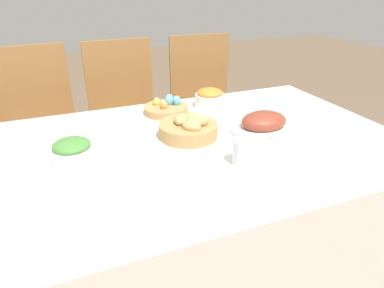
# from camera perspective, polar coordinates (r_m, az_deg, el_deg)

# --- Properties ---
(ground_plane) EXTENTS (12.00, 12.00, 0.00)m
(ground_plane) POSITION_cam_1_polar(r_m,az_deg,el_deg) (1.78, -1.97, -21.56)
(ground_plane) COLOR brown
(dining_table) EXTENTS (1.85, 1.07, 0.72)m
(dining_table) POSITION_cam_1_polar(r_m,az_deg,el_deg) (1.54, -2.18, -12.47)
(dining_table) COLOR white
(dining_table) RESTS_ON ground
(chair_far_right) EXTENTS (0.44, 0.44, 0.98)m
(chair_far_right) POSITION_cam_1_polar(r_m,az_deg,el_deg) (2.36, 2.20, 6.27)
(chair_far_right) COLOR olive
(chair_far_right) RESTS_ON ground
(chair_far_center) EXTENTS (0.43, 0.43, 0.98)m
(chair_far_center) POSITION_cam_1_polar(r_m,az_deg,el_deg) (2.21, -10.77, 4.38)
(chair_far_center) COLOR olive
(chair_far_center) RESTS_ON ground
(chair_far_left) EXTENTS (0.47, 0.47, 0.98)m
(chair_far_left) POSITION_cam_1_polar(r_m,az_deg,el_deg) (2.18, -23.67, 2.27)
(chair_far_left) COLOR olive
(chair_far_left) RESTS_ON ground
(bread_basket) EXTENTS (0.24, 0.24, 0.10)m
(bread_basket) POSITION_cam_1_polar(r_m,az_deg,el_deg) (1.41, -0.42, 2.76)
(bread_basket) COLOR #AD8451
(bread_basket) RESTS_ON dining_table
(egg_basket) EXTENTS (0.21, 0.21, 0.08)m
(egg_basket) POSITION_cam_1_polar(r_m,az_deg,el_deg) (1.68, -4.29, 6.02)
(egg_basket) COLOR #AD8451
(egg_basket) RESTS_ON dining_table
(ham_platter) EXTENTS (0.32, 0.22, 0.09)m
(ham_platter) POSITION_cam_1_polar(r_m,az_deg,el_deg) (1.52, 11.86, 3.54)
(ham_platter) COLOR white
(ham_platter) RESTS_ON dining_table
(carrot_bowl) EXTENTS (0.15, 0.15, 0.09)m
(carrot_bowl) POSITION_cam_1_polar(r_m,az_deg,el_deg) (1.76, 3.00, 7.72)
(carrot_bowl) COLOR white
(carrot_bowl) RESTS_ON dining_table
(green_salad_bowl) EXTENTS (0.15, 0.15, 0.10)m
(green_salad_bowl) POSITION_cam_1_polar(r_m,az_deg,el_deg) (1.27, -19.28, -1.31)
(green_salad_bowl) COLOR white
(green_salad_bowl) RESTS_ON dining_table
(dinner_plate) EXTENTS (0.25, 0.25, 0.01)m
(dinner_plate) POSITION_cam_1_polar(r_m,az_deg,el_deg) (1.03, 1.14, -8.99)
(dinner_plate) COLOR white
(dinner_plate) RESTS_ON dining_table
(fork) EXTENTS (0.01, 0.19, 0.00)m
(fork) POSITION_cam_1_polar(r_m,az_deg,el_deg) (0.99, -7.07, -10.93)
(fork) COLOR silver
(fork) RESTS_ON dining_table
(knife) EXTENTS (0.01, 0.19, 0.00)m
(knife) POSITION_cam_1_polar(r_m,az_deg,el_deg) (1.09, 8.53, -7.29)
(knife) COLOR silver
(knife) RESTS_ON dining_table
(spoon) EXTENTS (0.01, 0.19, 0.00)m
(spoon) POSITION_cam_1_polar(r_m,az_deg,el_deg) (1.10, 9.89, -6.94)
(spoon) COLOR silver
(spoon) RESTS_ON dining_table
(drinking_cup) EXTENTS (0.07, 0.07, 0.09)m
(drinking_cup) POSITION_cam_1_polar(r_m,az_deg,el_deg) (1.21, 8.31, -1.35)
(drinking_cup) COLOR silver
(drinking_cup) RESTS_ON dining_table
(butter_dish) EXTENTS (0.14, 0.09, 0.03)m
(butter_dish) POSITION_cam_1_polar(r_m,az_deg,el_deg) (1.14, -17.38, -5.84)
(butter_dish) COLOR white
(butter_dish) RESTS_ON dining_table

